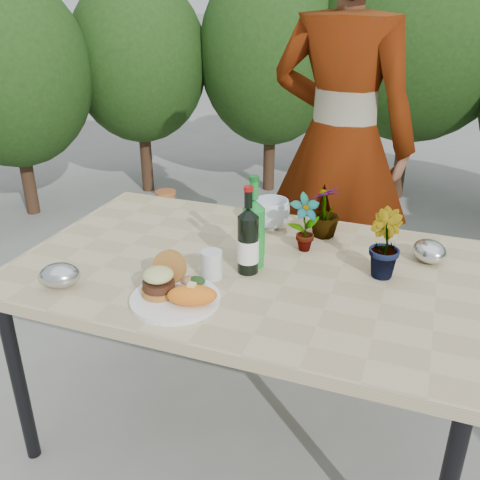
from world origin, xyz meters
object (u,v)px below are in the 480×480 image
(patio_table, at_px, (248,279))
(dinner_plate, at_px, (175,299))
(person, at_px, (340,143))
(wine_bottle, at_px, (248,242))

(patio_table, distance_m, dinner_plate, 0.34)
(dinner_plate, height_order, person, person)
(dinner_plate, bearing_deg, wine_bottle, 60.98)
(wine_bottle, height_order, person, person)
(wine_bottle, bearing_deg, person, 90.14)
(dinner_plate, bearing_deg, person, 78.12)
(patio_table, bearing_deg, wine_bottle, -70.86)
(patio_table, bearing_deg, dinner_plate, -112.61)
(person, bearing_deg, wine_bottle, 92.05)
(dinner_plate, relative_size, wine_bottle, 0.92)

